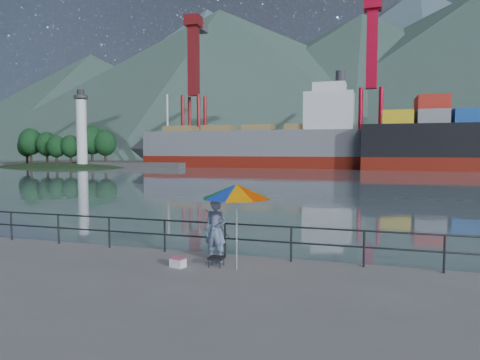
{
  "coord_description": "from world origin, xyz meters",
  "views": [
    {
      "loc": [
        5.11,
        -10.26,
        3.19
      ],
      "look_at": [
        0.16,
        6.0,
        2.0
      ],
      "focal_mm": 32.0,
      "sensor_mm": 36.0,
      "label": 1
    }
  ],
  "objects_px": {
    "cooler_bag": "(178,263)",
    "bulk_carrier": "(264,145)",
    "fisherman": "(216,231)",
    "beach_umbrella": "(237,191)"
  },
  "relations": [
    {
      "from": "fisherman",
      "to": "bulk_carrier",
      "type": "xyz_separation_m",
      "value": [
        -16.15,
        71.86,
        3.31
      ]
    },
    {
      "from": "fisherman",
      "to": "cooler_bag",
      "type": "xyz_separation_m",
      "value": [
        -0.81,
        -0.78,
        -0.79
      ]
    },
    {
      "from": "bulk_carrier",
      "to": "fisherman",
      "type": "bearing_deg",
      "value": -77.34
    },
    {
      "from": "cooler_bag",
      "to": "bulk_carrier",
      "type": "bearing_deg",
      "value": 117.66
    },
    {
      "from": "beach_umbrella",
      "to": "bulk_carrier",
      "type": "height_order",
      "value": "bulk_carrier"
    },
    {
      "from": "fisherman",
      "to": "beach_umbrella",
      "type": "height_order",
      "value": "beach_umbrella"
    },
    {
      "from": "bulk_carrier",
      "to": "cooler_bag",
      "type": "bearing_deg",
      "value": -78.08
    },
    {
      "from": "fisherman",
      "to": "bulk_carrier",
      "type": "distance_m",
      "value": 73.72
    },
    {
      "from": "fisherman",
      "to": "cooler_bag",
      "type": "bearing_deg",
      "value": -128.51
    },
    {
      "from": "cooler_bag",
      "to": "bulk_carrier",
      "type": "relative_size",
      "value": 0.01
    }
  ]
}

